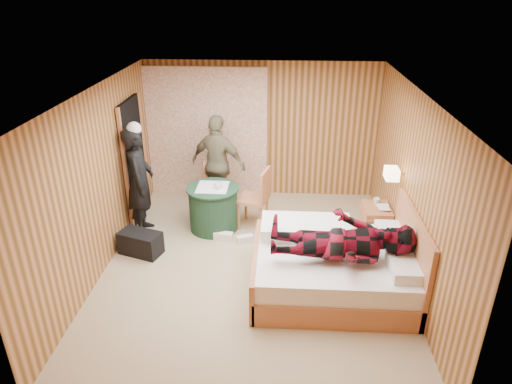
# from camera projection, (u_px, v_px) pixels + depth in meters

# --- Properties ---
(floor) EXTENTS (4.20, 5.00, 0.01)m
(floor) POSITION_uv_depth(u_px,v_px,m) (253.00, 265.00, 6.61)
(floor) COLOR tan
(floor) RESTS_ON ground
(ceiling) EXTENTS (4.20, 5.00, 0.01)m
(ceiling) POSITION_uv_depth(u_px,v_px,m) (252.00, 93.00, 5.55)
(ceiling) COLOR silver
(ceiling) RESTS_ON wall_back
(wall_back) EXTENTS (4.20, 0.02, 2.50)m
(wall_back) POSITION_uv_depth(u_px,v_px,m) (262.00, 130.00, 8.34)
(wall_back) COLOR #C27C4A
(wall_back) RESTS_ON floor
(wall_left) EXTENTS (0.02, 5.00, 2.50)m
(wall_left) POSITION_uv_depth(u_px,v_px,m) (98.00, 183.00, 6.20)
(wall_left) COLOR #C27C4A
(wall_left) RESTS_ON floor
(wall_right) EXTENTS (0.02, 5.00, 2.50)m
(wall_right) POSITION_uv_depth(u_px,v_px,m) (412.00, 191.00, 5.96)
(wall_right) COLOR #C27C4A
(wall_right) RESTS_ON floor
(curtain) EXTENTS (2.20, 0.08, 2.40)m
(curtain) POSITION_uv_depth(u_px,v_px,m) (207.00, 133.00, 8.35)
(curtain) COLOR white
(curtain) RESTS_ON floor
(doorway) EXTENTS (0.06, 0.90, 2.05)m
(doorway) POSITION_uv_depth(u_px,v_px,m) (134.00, 161.00, 7.55)
(doorway) COLOR black
(doorway) RESTS_ON floor
(wall_lamp) EXTENTS (0.26, 0.24, 0.16)m
(wall_lamp) POSITION_uv_depth(u_px,v_px,m) (392.00, 174.00, 6.36)
(wall_lamp) COLOR gold
(wall_lamp) RESTS_ON wall_right
(bed) EXTENTS (2.08, 1.64, 1.13)m
(bed) POSITION_uv_depth(u_px,v_px,m) (335.00, 267.00, 6.00)
(bed) COLOR #CD7F54
(bed) RESTS_ON floor
(nightstand) EXTENTS (0.43, 0.58, 0.56)m
(nightstand) POSITION_uv_depth(u_px,v_px,m) (375.00, 222.00, 7.17)
(nightstand) COLOR #CD7F54
(nightstand) RESTS_ON floor
(round_table) EXTENTS (0.84, 0.84, 0.75)m
(round_table) POSITION_uv_depth(u_px,v_px,m) (213.00, 208.00, 7.44)
(round_table) COLOR #21472B
(round_table) RESTS_ON floor
(chair_far) EXTENTS (0.55, 0.55, 0.93)m
(chair_far) POSITION_uv_depth(u_px,v_px,m) (217.00, 182.00, 7.97)
(chair_far) COLOR #CD7F54
(chair_far) RESTS_ON floor
(chair_near) EXTENTS (0.57, 0.57, 1.03)m
(chair_near) POSITION_uv_depth(u_px,v_px,m) (258.00, 194.00, 7.39)
(chair_near) COLOR #CD7F54
(chair_near) RESTS_ON floor
(duffel_bag) EXTENTS (0.69, 0.51, 0.35)m
(duffel_bag) POSITION_uv_depth(u_px,v_px,m) (141.00, 243.00, 6.83)
(duffel_bag) COLOR black
(duffel_bag) RESTS_ON floor
(sneaker_left) EXTENTS (0.27, 0.18, 0.11)m
(sneaker_left) POSITION_uv_depth(u_px,v_px,m) (245.00, 239.00, 7.16)
(sneaker_left) COLOR white
(sneaker_left) RESTS_ON floor
(sneaker_right) EXTENTS (0.31, 0.17, 0.13)m
(sneaker_right) POSITION_uv_depth(u_px,v_px,m) (223.00, 236.00, 7.22)
(sneaker_right) COLOR white
(sneaker_right) RESTS_ON floor
(woman_standing) EXTENTS (0.52, 0.71, 1.77)m
(woman_standing) POSITION_uv_depth(u_px,v_px,m) (140.00, 182.00, 7.13)
(woman_standing) COLOR black
(woman_standing) RESTS_ON floor
(man_at_table) EXTENTS (1.09, 0.74, 1.72)m
(man_at_table) POSITION_uv_depth(u_px,v_px,m) (218.00, 164.00, 7.88)
(man_at_table) COLOR #71694B
(man_at_table) RESTS_ON floor
(man_on_bed) EXTENTS (0.86, 0.67, 1.77)m
(man_on_bed) POSITION_uv_depth(u_px,v_px,m) (343.00, 231.00, 5.51)
(man_on_bed) COLOR maroon
(man_on_bed) RESTS_ON bed
(book_lower) EXTENTS (0.20, 0.25, 0.02)m
(book_lower) POSITION_uv_depth(u_px,v_px,m) (378.00, 208.00, 7.00)
(book_lower) COLOR white
(book_lower) RESTS_ON nightstand
(book_upper) EXTENTS (0.18, 0.24, 0.02)m
(book_upper) POSITION_uv_depth(u_px,v_px,m) (378.00, 207.00, 6.99)
(book_upper) COLOR white
(book_upper) RESTS_ON nightstand
(cup_nightstand) EXTENTS (0.12, 0.12, 0.09)m
(cup_nightstand) POSITION_uv_depth(u_px,v_px,m) (376.00, 201.00, 7.15)
(cup_nightstand) COLOR white
(cup_nightstand) RESTS_ON nightstand
(cup_table) EXTENTS (0.14, 0.14, 0.10)m
(cup_table) POSITION_uv_depth(u_px,v_px,m) (218.00, 186.00, 7.21)
(cup_table) COLOR white
(cup_table) RESTS_ON round_table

